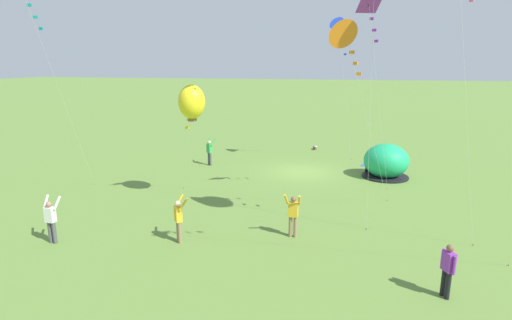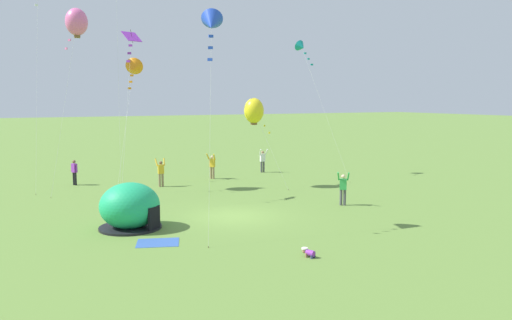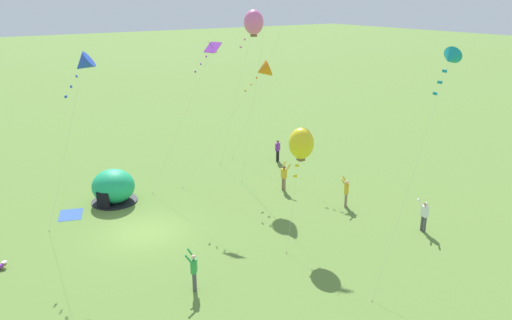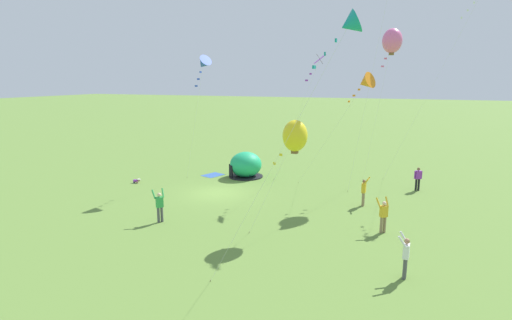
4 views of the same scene
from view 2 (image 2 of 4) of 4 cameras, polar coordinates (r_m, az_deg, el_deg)
ground_plane at (r=25.14m, az=-2.57°, el=-6.45°), size 300.00×300.00×0.00m
popup_tent at (r=23.34m, az=-14.20°, el=-5.21°), size 2.81×2.81×2.10m
picnic_blanket at (r=21.03m, az=-11.15°, el=-9.25°), size 2.04×1.79×0.01m
toddler_crawling at (r=18.93m, az=6.00°, el=-10.45°), size 0.38×0.55×0.32m
person_flying_kite at (r=33.94m, az=-10.81°, el=-1.34°), size 0.68×0.49×1.89m
person_watching_sky at (r=36.09m, az=-20.04°, el=-1.20°), size 0.38×0.54×1.72m
person_near_tent at (r=36.74m, az=-5.04°, el=-0.61°), size 0.68×0.71×1.89m
person_far_back at (r=27.89m, az=9.92°, el=-3.11°), size 0.72×0.68×1.89m
person_strolling at (r=39.83m, az=0.76°, el=0.01°), size 0.68×0.49×1.89m
kite_orange at (r=32.74m, az=-13.87°, el=10.15°), size 3.14×5.72×8.43m
kite_teal at (r=38.72m, az=5.22°, el=12.74°), size 1.57×5.41×10.25m
kite_yellow at (r=32.73m, az=-0.24°, el=5.64°), size 2.16×2.65×5.91m
kite_pink at (r=33.76m, az=-19.83°, el=14.61°), size 2.79×2.35×11.40m
kite_purple at (r=29.37m, az=-14.08°, el=12.97°), size 2.33×4.34×9.67m
kite_blue at (r=22.20m, az=-5.11°, el=15.30°), size 1.95×3.24×9.70m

